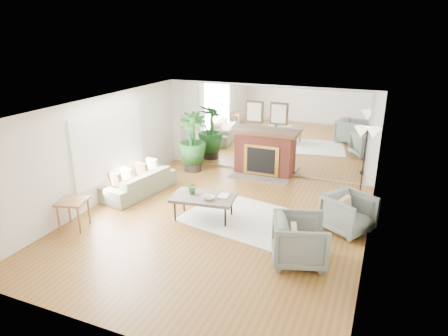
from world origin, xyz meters
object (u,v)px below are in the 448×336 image
at_px(fireplace, 263,152).
at_px(sofa, 139,183).
at_px(floor_lamp, 366,138).
at_px(coffee_table, 203,198).
at_px(armchair_back, 348,213).
at_px(potted_ficus, 192,140).
at_px(side_table, 73,205).
at_px(armchair_front, 300,240).

bearing_deg(fireplace, sofa, -134.39).
distance_m(sofa, floor_lamp, 5.56).
relative_size(coffee_table, armchair_back, 1.64).
bearing_deg(coffee_table, potted_ficus, 121.04).
distance_m(side_table, potted_ficus, 4.20).
relative_size(fireplace, sofa, 1.02).
relative_size(fireplace, floor_lamp, 1.13).
height_order(sofa, floor_lamp, floor_lamp).
bearing_deg(potted_ficus, floor_lamp, -4.50).
xyz_separation_m(fireplace, armchair_front, (1.94, -4.05, -0.23)).
xyz_separation_m(sofa, side_table, (-0.20, -2.08, 0.23)).
relative_size(coffee_table, sofa, 0.72).
xyz_separation_m(potted_ficus, floor_lamp, (4.69, -0.37, 0.64)).
xyz_separation_m(armchair_back, side_table, (-5.25, -2.05, 0.13)).
height_order(potted_ficus, floor_lamp, floor_lamp).
height_order(fireplace, potted_ficus, fireplace).
bearing_deg(potted_ficus, side_table, -99.06).
relative_size(fireplace, armchair_back, 2.34).
bearing_deg(side_table, armchair_back, 21.30).
distance_m(armchair_front, side_table, 4.62).
bearing_deg(floor_lamp, side_table, -144.86).
relative_size(armchair_front, side_table, 1.39).
bearing_deg(armchair_back, sofa, 120.26).
distance_m(armchair_back, side_table, 5.64).
height_order(fireplace, armchair_front, fireplace).
xyz_separation_m(armchair_front, side_table, (-4.59, -0.53, 0.10)).
relative_size(coffee_table, floor_lamp, 0.79).
bearing_deg(side_table, floor_lamp, 35.14).
bearing_deg(coffee_table, armchair_front, -21.13).
distance_m(sofa, armchair_back, 5.05).
distance_m(side_table, floor_lamp, 6.62).
xyz_separation_m(armchair_back, armchair_front, (-0.66, -1.51, 0.03)).
xyz_separation_m(coffee_table, side_table, (-2.29, -1.42, 0.04)).
relative_size(potted_ficus, floor_lamp, 0.94).
xyz_separation_m(coffee_table, sofa, (-2.09, 0.66, -0.20)).
xyz_separation_m(coffee_table, armchair_front, (2.29, -0.89, -0.06)).
distance_m(coffee_table, floor_lamp, 4.00).
distance_m(armchair_front, floor_lamp, 3.51).
distance_m(fireplace, armchair_back, 3.64).
distance_m(armchair_front, potted_ficus, 5.35).
height_order(fireplace, side_table, fireplace).
xyz_separation_m(sofa, armchair_front, (4.39, -1.55, 0.14)).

